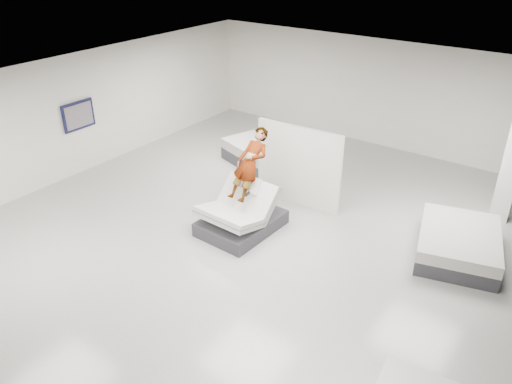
# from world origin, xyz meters

# --- Properties ---
(room) EXTENTS (14.00, 14.04, 3.20)m
(room) POSITION_xyz_m (0.00, 0.00, 1.60)
(room) COLOR #B1AEA7
(room) RESTS_ON ground
(hero_bed) EXTENTS (1.42, 1.84, 1.19)m
(hero_bed) POSITION_xyz_m (-0.58, 0.53, 0.36)
(hero_bed) COLOR #36363B
(hero_bed) RESTS_ON floor
(person) EXTENTS (0.68, 1.64, 1.25)m
(person) POSITION_xyz_m (-0.56, 0.86, 1.19)
(person) COLOR slate
(person) RESTS_ON hero_bed
(remote) EXTENTS (0.06, 0.14, 0.08)m
(remote) POSITION_xyz_m (-0.36, 0.50, 0.99)
(remote) COLOR black
(remote) RESTS_ON person
(divider_panel) EXTENTS (2.19, 0.19, 1.99)m
(divider_panel) POSITION_xyz_m (-0.20, 2.31, 1.00)
(divider_panel) COLOR white
(divider_panel) RESTS_ON floor
(flat_bed_right_far) EXTENTS (2.00, 2.37, 0.56)m
(flat_bed_right_far) POSITION_xyz_m (3.64, 2.35, 0.28)
(flat_bed_right_far) COLOR #36363B
(flat_bed_right_far) RESTS_ON floor
(flat_bed_left_far) EXTENTS (2.67, 2.31, 0.62)m
(flat_bed_left_far) POSITION_xyz_m (-2.11, 3.79, 0.31)
(flat_bed_left_far) COLOR #36363B
(flat_bed_left_far) RESTS_ON floor
(wall_poster) EXTENTS (0.06, 0.95, 0.75)m
(wall_poster) POSITION_xyz_m (-5.93, 0.50, 1.60)
(wall_poster) COLOR black
(wall_poster) RESTS_ON wall_left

